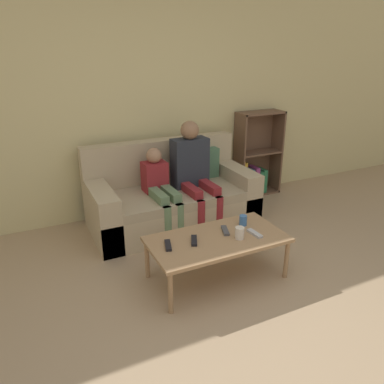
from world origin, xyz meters
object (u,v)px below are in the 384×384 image
(cup_far, at_px, (240,233))
(tv_remote_3, at_px, (225,230))
(bookshelf, at_px, (254,163))
(cup_near, at_px, (243,220))
(person_adult, at_px, (193,167))
(couch, at_px, (172,199))
(person_child, at_px, (160,186))
(tv_remote_2, at_px, (168,245))
(coffee_table, at_px, (217,241))
(tv_remote_0, at_px, (194,240))
(tv_remote_1, at_px, (255,233))

(cup_far, distance_m, tv_remote_3, 0.17)
(bookshelf, height_order, cup_near, bookshelf)
(person_adult, xyz_separation_m, cup_near, (0.03, -1.01, -0.24))
(couch, bearing_deg, tv_remote_3, -87.80)
(person_adult, bearing_deg, person_child, -174.06)
(tv_remote_2, relative_size, tv_remote_3, 1.00)
(coffee_table, xyz_separation_m, cup_far, (0.17, -0.09, 0.09))
(cup_far, bearing_deg, tv_remote_3, 105.90)
(tv_remote_0, bearing_deg, bookshelf, 68.24)
(tv_remote_0, height_order, tv_remote_3, same)
(couch, distance_m, tv_remote_2, 1.27)
(bookshelf, relative_size, tv_remote_2, 6.45)
(bookshelf, xyz_separation_m, cup_far, (-1.30, -1.68, 0.01))
(person_child, distance_m, cup_far, 1.19)
(tv_remote_0, bearing_deg, tv_remote_1, 13.08)
(person_adult, distance_m, tv_remote_1, 1.24)
(coffee_table, relative_size, tv_remote_3, 6.76)
(couch, bearing_deg, cup_far, -86.04)
(tv_remote_2, bearing_deg, tv_remote_1, 7.22)
(person_child, xyz_separation_m, tv_remote_3, (0.24, -0.99, -0.12))
(tv_remote_0, relative_size, tv_remote_3, 0.99)
(person_adult, height_order, cup_near, person_adult)
(person_child, distance_m, tv_remote_0, 1.05)
(couch, xyz_separation_m, coffee_table, (-0.08, -1.20, 0.06))
(bookshelf, xyz_separation_m, person_adult, (-1.17, -0.47, 0.24))
(person_child, xyz_separation_m, cup_far, (0.28, -1.15, -0.08))
(cup_near, bearing_deg, cup_far, -129.55)
(tv_remote_2, bearing_deg, person_child, 89.59)
(cup_near, xyz_separation_m, tv_remote_2, (-0.77, -0.07, -0.04))
(cup_near, xyz_separation_m, tv_remote_0, (-0.54, -0.09, -0.04))
(tv_remote_3, bearing_deg, bookshelf, 67.95)
(bookshelf, bearing_deg, person_child, -161.66)
(couch, bearing_deg, tv_remote_2, -114.07)
(cup_near, bearing_deg, bookshelf, 52.41)
(bookshelf, xyz_separation_m, tv_remote_1, (-1.14, -1.68, -0.03))
(bookshelf, bearing_deg, tv_remote_3, -131.67)
(cup_near, distance_m, tv_remote_2, 0.78)
(tv_remote_2, height_order, tv_remote_3, same)
(couch, relative_size, tv_remote_0, 10.62)
(cup_near, bearing_deg, tv_remote_1, -92.25)
(couch, distance_m, person_child, 0.33)
(tv_remote_0, bearing_deg, person_child, 110.09)
(tv_remote_0, distance_m, tv_remote_1, 0.55)
(cup_far, bearing_deg, cup_near, 50.45)
(tv_remote_1, bearing_deg, coffee_table, 159.98)
(tv_remote_3, bearing_deg, cup_near, 30.54)
(person_child, relative_size, tv_remote_3, 5.24)
(bookshelf, relative_size, tv_remote_3, 6.46)
(couch, relative_size, person_child, 2.00)
(tv_remote_3, bearing_deg, cup_far, -54.48)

